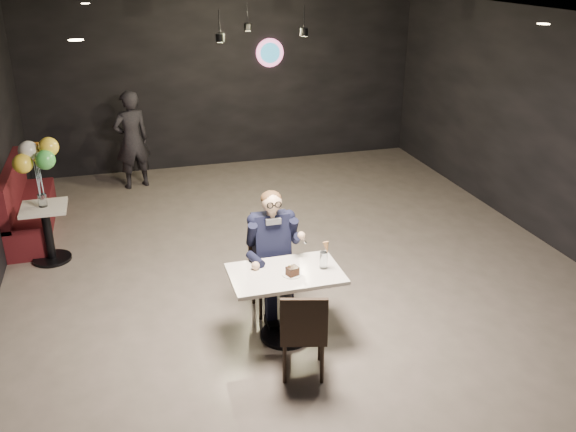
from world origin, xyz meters
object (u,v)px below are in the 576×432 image
object	(u,v)px
side_table	(49,236)
balloon_vase	(43,200)
main_table	(286,305)
chair_far	(272,272)
booth_bench	(29,199)
chair_near	(303,330)
passerby	(132,140)
sundae_glass	(324,260)
seated_man	(272,251)

from	to	relation	value
side_table	balloon_vase	xyz separation A→B (m)	(0.00, 0.00, 0.49)
main_table	side_table	world-z (taller)	main_table
balloon_vase	chair_far	bearing A→B (deg)	-38.17
booth_bench	chair_near	bearing A→B (deg)	-56.03
booth_bench	balloon_vase	world-z (taller)	booth_bench
main_table	passerby	distance (m)	5.10
sundae_glass	side_table	bearing A→B (deg)	138.63
seated_man	main_table	bearing A→B (deg)	-90.00
side_table	seated_man	bearing A→B (deg)	-38.17
seated_man	booth_bench	world-z (taller)	seated_man
chair_near	booth_bench	xyz separation A→B (m)	(-2.73, 4.05, 0.03)
balloon_vase	passerby	world-z (taller)	passerby
main_table	sundae_glass	xyz separation A→B (m)	(0.39, -0.02, 0.46)
chair_far	passerby	xyz separation A→B (m)	(-1.24, 4.38, 0.35)
booth_bench	side_table	xyz separation A→B (m)	(0.30, -1.00, -0.15)
chair_far	sundae_glass	size ratio (longest dim) A/B	5.22
chair_far	sundae_glass	world-z (taller)	sundae_glass
side_table	sundae_glass	bearing A→B (deg)	-41.37
sundae_glass	balloon_vase	size ratio (longest dim) A/B	1.11
chair_near	booth_bench	size ratio (longest dim) A/B	0.47
seated_man	balloon_vase	distance (m)	3.09
seated_man	side_table	distance (m)	3.11
balloon_vase	passerby	distance (m)	2.74
main_table	sundae_glass	distance (m)	0.60
chair_far	booth_bench	size ratio (longest dim) A/B	0.47
chair_near	sundae_glass	bearing A→B (deg)	71.44
sundae_glass	main_table	bearing A→B (deg)	176.94
sundae_glass	booth_bench	bearing A→B (deg)	131.85
chair_near	seated_man	distance (m)	1.17
chair_far	side_table	distance (m)	3.09
main_table	chair_near	world-z (taller)	chair_near
chair_near	side_table	bearing A→B (deg)	144.08
main_table	passerby	size ratio (longest dim) A/B	0.68
main_table	chair_far	distance (m)	0.56
booth_bench	seated_man	bearing A→B (deg)	-46.82
chair_near	balloon_vase	xyz separation A→B (m)	(-2.43, 3.05, 0.37)
chair_far	chair_near	world-z (taller)	same
chair_far	side_table	xyz separation A→B (m)	(-2.43, 1.91, -0.12)
side_table	balloon_vase	bearing A→B (deg)	0.00
main_table	booth_bench	world-z (taller)	booth_bench
passerby	balloon_vase	bearing A→B (deg)	46.00
chair_near	sundae_glass	xyz separation A→B (m)	(0.39, 0.57, 0.38)
chair_far	balloon_vase	distance (m)	3.11
passerby	booth_bench	bearing A→B (deg)	26.28
chair_near	passerby	bearing A→B (deg)	118.22
balloon_vase	chair_near	bearing A→B (deg)	-51.47
main_table	sundae_glass	bearing A→B (deg)	-3.06
side_table	passerby	distance (m)	2.78
chair_near	chair_far	bearing A→B (deg)	105.55
seated_man	passerby	xyz separation A→B (m)	(-1.24, 4.38, 0.09)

